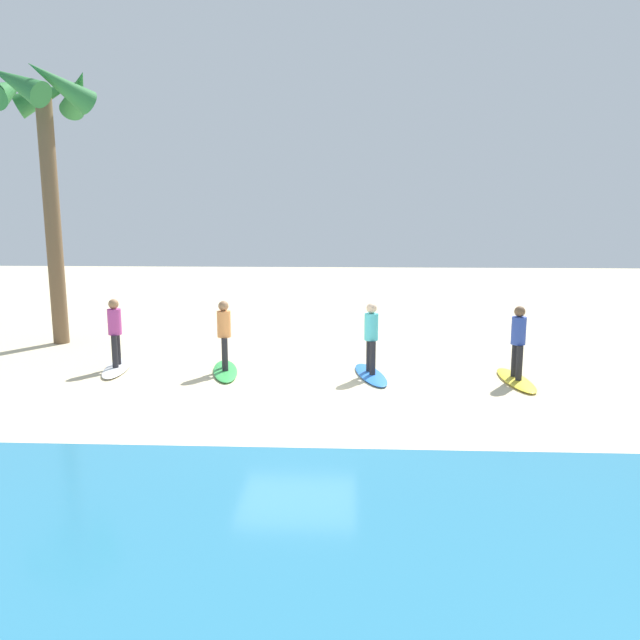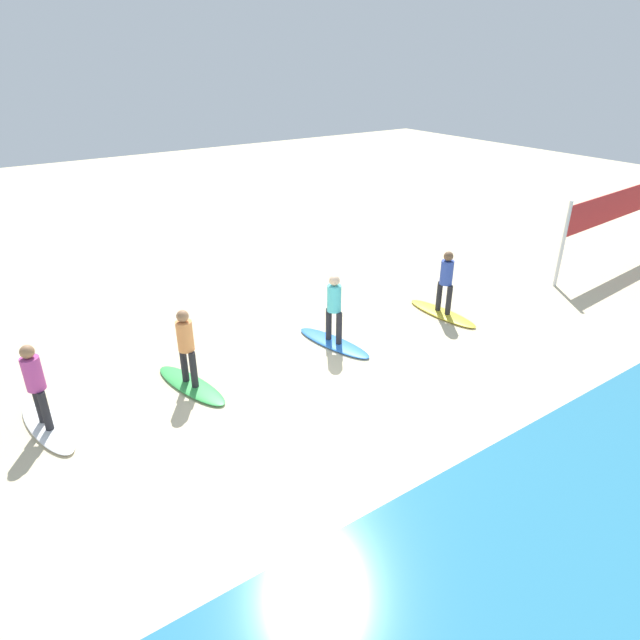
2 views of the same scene
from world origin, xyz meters
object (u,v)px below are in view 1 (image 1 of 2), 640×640
(surfer_green, at_px, (224,330))
(surfboard_white, at_px, (117,368))
(surfer_yellow, at_px, (518,337))
(surfboard_blue, at_px, (371,375))
(surfer_blue, at_px, (371,333))
(surfboard_yellow, at_px, (516,380))
(surfboard_green, at_px, (225,371))
(surfer_white, at_px, (115,328))
(palm_tree, at_px, (45,121))

(surfer_green, xyz_separation_m, surfboard_white, (2.69, -0.18, -0.99))
(surfer_yellow, relative_size, surfboard_blue, 0.78)
(surfer_blue, distance_m, surfboard_white, 6.24)
(surfer_yellow, distance_m, surfboard_blue, 3.42)
(surfboard_yellow, xyz_separation_m, surfer_green, (6.71, -0.50, 0.99))
(surfboard_blue, bearing_deg, surfboard_yellow, 72.49)
(surfboard_yellow, bearing_deg, surfboard_blue, -99.17)
(surfboard_green, xyz_separation_m, surfboard_white, (2.69, -0.18, 0.00))
(surfer_yellow, bearing_deg, surfer_blue, -5.51)
(surfboard_white, relative_size, surfer_white, 1.28)
(surfboard_yellow, distance_m, palm_tree, 14.14)
(surfboard_blue, relative_size, surfer_green, 1.28)
(surfboard_yellow, xyz_separation_m, surfer_yellow, (0.00, 0.00, 0.99))
(surfboard_yellow, bearing_deg, surfer_yellow, -0.00)
(surfer_yellow, xyz_separation_m, surfer_white, (9.40, -0.68, 0.00))
(surfboard_blue, xyz_separation_m, surfer_green, (3.46, -0.19, 0.99))
(surfer_yellow, xyz_separation_m, palm_tree, (12.17, -3.61, 5.22))
(surfer_white, bearing_deg, surfer_blue, 176.62)
(surfboard_blue, bearing_deg, surfboard_white, -105.38)
(surfboard_yellow, distance_m, surfer_green, 6.80)
(surfer_blue, relative_size, surfer_white, 1.00)
(surfboard_white, bearing_deg, surfboard_yellow, 76.82)
(surfboard_yellow, height_order, surfboard_blue, same)
(surfboard_yellow, height_order, surfboard_white, same)
(surfboard_yellow, relative_size, palm_tree, 0.27)
(surfer_blue, height_order, surfboard_white, surfer_blue)
(surfer_green, bearing_deg, surfboard_yellow, 175.73)
(surfboard_white, relative_size, palm_tree, 0.27)
(surfer_green, bearing_deg, surfboard_green, 0.00)
(surfboard_white, xyz_separation_m, surfer_white, (0.00, 0.00, 0.99))
(surfboard_white, bearing_deg, surfer_yellow, 76.82)
(surfboard_white, bearing_deg, surfer_white, -0.00)
(surfboard_yellow, height_order, surfer_yellow, surfer_yellow)
(surfboard_blue, height_order, surfer_green, surfer_green)
(surfboard_green, xyz_separation_m, palm_tree, (5.46, -3.10, 6.21))
(surfboard_blue, distance_m, surfer_green, 3.60)
(surfer_white, height_order, palm_tree, palm_tree)
(surfer_green, height_order, surfboard_white, surfer_green)
(surfboard_yellow, bearing_deg, surfer_green, -97.93)
(palm_tree, bearing_deg, surfboard_blue, 159.74)
(surfer_blue, height_order, palm_tree, palm_tree)
(surfer_yellow, relative_size, surfer_white, 1.00)
(surfer_yellow, xyz_separation_m, surfer_blue, (3.26, -0.31, 0.00))
(surfboard_white, distance_m, palm_tree, 7.41)
(surfer_yellow, bearing_deg, surfboard_yellow, 0.00)
(surfboard_yellow, relative_size, surfer_blue, 1.28)
(surfboard_yellow, distance_m, surfer_yellow, 0.99)
(surfer_blue, xyz_separation_m, surfer_white, (6.15, -0.36, 0.00))
(surfer_green, xyz_separation_m, surfer_white, (2.69, -0.18, 0.00))
(surfer_blue, xyz_separation_m, surfer_green, (3.46, -0.19, 0.00))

